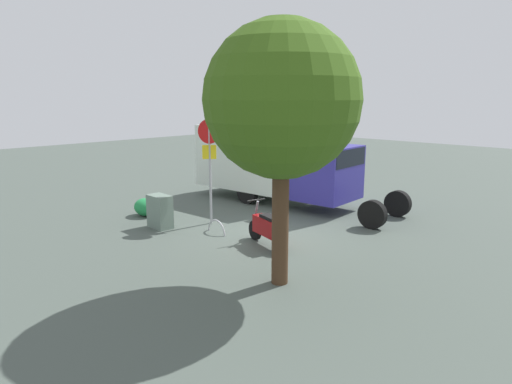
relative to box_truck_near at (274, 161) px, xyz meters
name	(u,v)px	position (x,y,z in m)	size (l,w,h in m)	color
ground_plane	(267,235)	(-2.79, 3.48, -1.61)	(60.00, 60.00, 0.00)	#48524B
box_truck_near	(274,161)	(0.00, 0.00, 0.00)	(8.46, 2.65, 2.90)	black
motorcycle	(267,228)	(-3.45, 4.19, -1.09)	(1.77, 0.74, 1.20)	black
stop_sign	(210,155)	(-0.59, 3.76, 0.62)	(0.71, 0.33, 3.34)	#9E9EA3
street_tree	(282,101)	(-5.32, 5.84, 2.33)	(3.24, 3.24, 5.59)	#47301E
utility_cabinet	(160,211)	(0.18, 5.18, -1.09)	(0.80, 0.49, 1.04)	slate
bike_rack_hoop	(217,233)	(-1.54, 4.36, -1.61)	(0.85, 0.85, 0.05)	#B7B7BC
shrub_near_sign	(146,207)	(1.76, 4.69, -1.30)	(0.89, 0.73, 0.61)	#238845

